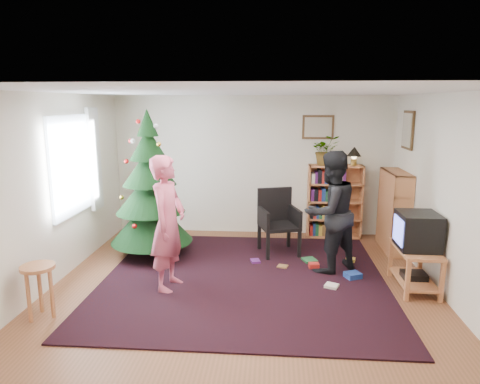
# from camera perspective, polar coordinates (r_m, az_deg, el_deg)

# --- Properties ---
(floor) EXTENTS (5.00, 5.00, 0.00)m
(floor) POSITION_cam_1_polar(r_m,az_deg,el_deg) (5.71, 0.33, -12.71)
(floor) COLOR brown
(floor) RESTS_ON ground
(ceiling) EXTENTS (5.00, 5.00, 0.00)m
(ceiling) POSITION_cam_1_polar(r_m,az_deg,el_deg) (5.20, 0.36, 13.25)
(ceiling) COLOR white
(ceiling) RESTS_ON wall_back
(wall_back) EXTENTS (5.00, 0.02, 2.50)m
(wall_back) POSITION_cam_1_polar(r_m,az_deg,el_deg) (7.77, 1.68, 3.53)
(wall_back) COLOR silver
(wall_back) RESTS_ON floor
(wall_front) EXTENTS (5.00, 0.02, 2.50)m
(wall_front) POSITION_cam_1_polar(r_m,az_deg,el_deg) (2.93, -3.25, -10.70)
(wall_front) COLOR silver
(wall_front) RESTS_ON floor
(wall_left) EXTENTS (0.02, 5.00, 2.50)m
(wall_left) POSITION_cam_1_polar(r_m,az_deg,el_deg) (6.03, -24.08, 0.07)
(wall_left) COLOR silver
(wall_left) RESTS_ON floor
(wall_right) EXTENTS (0.02, 5.00, 2.50)m
(wall_right) POSITION_cam_1_polar(r_m,az_deg,el_deg) (5.71, 26.23, -0.73)
(wall_right) COLOR silver
(wall_right) RESTS_ON floor
(rug) EXTENTS (3.80, 3.60, 0.02)m
(rug) POSITION_cam_1_polar(r_m,az_deg,el_deg) (5.98, 0.54, -11.43)
(rug) COLOR black
(rug) RESTS_ON floor
(window_pane) EXTENTS (0.04, 1.20, 1.40)m
(window_pane) POSITION_cam_1_polar(r_m,az_deg,el_deg) (6.50, -21.55, 3.30)
(window_pane) COLOR silver
(window_pane) RESTS_ON wall_left
(curtain) EXTENTS (0.06, 0.35, 1.60)m
(curtain) POSITION_cam_1_polar(r_m,az_deg,el_deg) (7.12, -18.82, 4.16)
(curtain) COLOR silver
(curtain) RESTS_ON wall_left
(picture_back) EXTENTS (0.55, 0.03, 0.42)m
(picture_back) POSITION_cam_1_polar(r_m,az_deg,el_deg) (7.71, 10.37, 8.51)
(picture_back) COLOR #4C3319
(picture_back) RESTS_ON wall_back
(picture_right) EXTENTS (0.03, 0.50, 0.60)m
(picture_right) POSITION_cam_1_polar(r_m,az_deg,el_deg) (7.25, 21.51, 7.69)
(picture_right) COLOR #4C3319
(picture_right) RESTS_ON wall_right
(christmas_tree) EXTENTS (1.26, 1.26, 2.29)m
(christmas_tree) POSITION_cam_1_polar(r_m,az_deg,el_deg) (6.72, -11.86, -0.62)
(christmas_tree) COLOR #3F2816
(christmas_tree) RESTS_ON rug
(bookshelf_back) EXTENTS (0.95, 0.30, 1.30)m
(bookshelf_back) POSITION_cam_1_polar(r_m,az_deg,el_deg) (7.79, 12.48, -1.11)
(bookshelf_back) COLOR #B97142
(bookshelf_back) RESTS_ON floor
(bookshelf_right) EXTENTS (0.30, 0.95, 1.30)m
(bookshelf_right) POSITION_cam_1_polar(r_m,az_deg,el_deg) (7.36, 19.85, -2.29)
(bookshelf_right) COLOR #B97142
(bookshelf_right) RESTS_ON floor
(tv_stand) EXTENTS (0.46, 0.83, 0.55)m
(tv_stand) POSITION_cam_1_polar(r_m,az_deg,el_deg) (6.03, 22.28, -8.96)
(tv_stand) COLOR #B97142
(tv_stand) RESTS_ON floor
(crt_tv) EXTENTS (0.49, 0.53, 0.46)m
(crt_tv) POSITION_cam_1_polar(r_m,az_deg,el_deg) (5.89, 22.60, -4.78)
(crt_tv) COLOR black
(crt_tv) RESTS_ON tv_stand
(armchair) EXTENTS (0.71, 0.72, 1.03)m
(armchair) POSITION_cam_1_polar(r_m,az_deg,el_deg) (6.87, 5.23, -3.52)
(armchair) COLOR black
(armchair) RESTS_ON rug
(stool) EXTENTS (0.37, 0.37, 0.62)m
(stool) POSITION_cam_1_polar(r_m,az_deg,el_deg) (5.32, -25.28, -10.24)
(stool) COLOR #B97142
(stool) RESTS_ON floor
(person_standing) EXTENTS (0.51, 0.69, 1.74)m
(person_standing) POSITION_cam_1_polar(r_m,az_deg,el_deg) (5.51, -9.58, -4.16)
(person_standing) COLOR #BE4C63
(person_standing) RESTS_ON rug
(person_by_chair) EXTENTS (1.06, 1.02, 1.73)m
(person_by_chair) POSITION_cam_1_polar(r_m,az_deg,el_deg) (6.13, 11.93, -2.66)
(person_by_chair) COLOR black
(person_by_chair) RESTS_ON rug
(potted_plant) EXTENTS (0.53, 0.48, 0.52)m
(potted_plant) POSITION_cam_1_polar(r_m,az_deg,el_deg) (7.62, 11.28, 5.49)
(potted_plant) COLOR gray
(potted_plant) RESTS_ON bookshelf_back
(table_lamp) EXTENTS (0.24, 0.24, 0.33)m
(table_lamp) POSITION_cam_1_polar(r_m,az_deg,el_deg) (7.70, 14.98, 5.08)
(table_lamp) COLOR #A57F33
(table_lamp) RESTS_ON bookshelf_back
(floor_clutter) EXTENTS (1.63, 1.15, 0.08)m
(floor_clutter) POSITION_cam_1_polar(r_m,az_deg,el_deg) (6.36, 9.70, -9.86)
(floor_clutter) COLOR #A51E19
(floor_clutter) RESTS_ON rug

